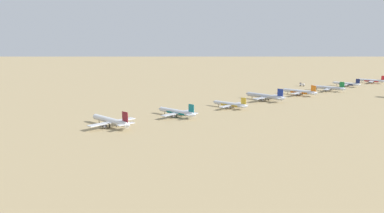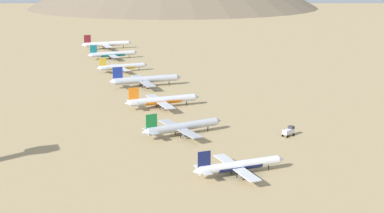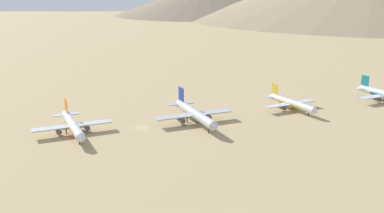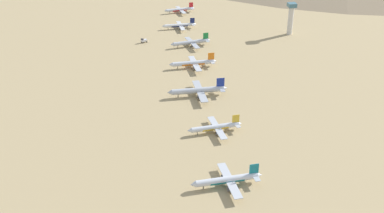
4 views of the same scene
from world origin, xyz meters
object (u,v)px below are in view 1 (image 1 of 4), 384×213
Objects in this scene: parked_jet_6 at (177,112)px; parked_jet_0 at (372,81)px; parked_jet_1 at (347,84)px; parked_jet_2 at (328,88)px; parked_jet_5 at (230,104)px; service_truck at (302,84)px; parked_jet_7 at (111,121)px; parked_jet_3 at (300,92)px; parked_jet_4 at (265,96)px.

parked_jet_0 is at bearing -93.54° from parked_jet_6.
parked_jet_6 is at bearing 86.46° from parked_jet_0.
parked_jet_1 is 47.73m from parked_jet_2.
parked_jet_5 reaches higher than parked_jet_1.
parked_jet_6 is (4.96, 51.95, 0.31)m from parked_jet_5.
service_truck is (43.64, 82.74, -1.10)m from parked_jet_0.
service_truck is at bearing -85.71° from parked_jet_7.
parked_jet_3 is at bearing 118.93° from service_truck.
parked_jet_5 is 5.96× the size of service_truck.
parked_jet_2 is (4.19, 98.01, 0.33)m from parked_jet_0.
parked_jet_0 is 144.03m from parked_jet_3.
parked_jet_4 is 49.04m from parked_jet_5.
parked_jet_4 reaches higher than parked_jet_3.
parked_jet_4 is at bearing 84.34° from parked_jet_3.
service_truck is (25.49, -210.73, -1.49)m from parked_jet_6.
parked_jet_4 is at bearing 104.72° from service_truck.
parked_jet_0 is 0.92× the size of parked_jet_2.
parked_jet_6 reaches higher than parked_jet_1.
parked_jet_1 is 0.79× the size of parked_jet_4.
parked_jet_0 is 0.79× the size of parked_jet_4.
parked_jet_3 is (5.76, 45.67, 0.10)m from parked_jet_2.
parked_jet_1 is 142.31m from parked_jet_4.
parked_jet_7 is (16.66, 293.80, 0.85)m from parked_jet_1.
parked_jet_0 is 1.00× the size of parked_jet_1.
parked_jet_3 is 1.11× the size of parked_jet_5.
parked_jet_7 is (19.83, 246.18, 0.50)m from parked_jet_2.
parked_jet_0 is 345.02m from parked_jet_7.
parked_jet_7 is at bearing 83.38° from parked_jet_6.
parked_jet_1 is 0.80× the size of parked_jet_7.
service_truck is (39.44, -15.27, -1.43)m from parked_jet_2.
parked_jet_4 is at bearing 83.60° from parked_jet_2.
parked_jet_3 is (9.95, 143.68, 0.44)m from parked_jet_0.
parked_jet_5 is 161.67m from service_truck.
parked_jet_5 is 52.19m from parked_jet_6.
parked_jet_3 is 1.01× the size of parked_jet_6.
parked_jet_2 is 195.95m from parked_jet_6.
parked_jet_4 reaches higher than parked_jet_6.
service_truck is at bearing 41.73° from parked_jet_1.
parked_jet_2 is 0.87× the size of parked_jet_7.
parked_jet_4 is (14.79, 192.50, 0.88)m from parked_jet_0.
parked_jet_0 is at bearing -92.45° from parked_jet_2.
parked_jet_2 reaches higher than parked_jet_1.
parked_jet_0 is 93.54m from service_truck.
parked_jet_2 is 0.97× the size of parked_jet_6.
parked_jet_2 is 1.06× the size of parked_jet_5.
parked_jet_3 is at bearing 88.41° from parked_jet_1.
parked_jet_3 reaches higher than parked_jet_5.
parked_jet_1 is 93.33m from parked_jet_3.
parked_jet_0 is at bearing -94.39° from parked_jet_4.
parked_jet_1 is 0.88× the size of parked_jet_3.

